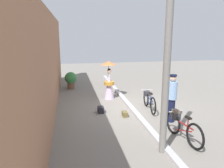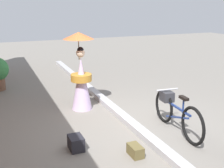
{
  "view_description": "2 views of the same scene",
  "coord_description": "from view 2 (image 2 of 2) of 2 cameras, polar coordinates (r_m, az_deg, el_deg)",
  "views": [
    {
      "loc": [
        -8.67,
        2.46,
        3.09
      ],
      "look_at": [
        0.53,
        0.69,
        0.96
      ],
      "focal_mm": 35.69,
      "sensor_mm": 36.0,
      "label": 1
    },
    {
      "loc": [
        -4.64,
        2.46,
        2.44
      ],
      "look_at": [
        0.39,
        0.35,
        0.89
      ],
      "focal_mm": 45.9,
      "sensor_mm": 36.0,
      "label": 2
    }
  ],
  "objects": [
    {
      "name": "ground_plane",
      "position": [
        5.8,
        4.75,
        -9.14
      ],
      "size": [
        30.0,
        30.0,
        0.0
      ],
      "primitive_type": "plane",
      "color": "gray"
    },
    {
      "name": "backpack_spare",
      "position": [
        4.87,
        4.73,
        -13.01
      ],
      "size": [
        0.32,
        0.18,
        0.18
      ],
      "color": "brown",
      "rests_on": "ground_plane"
    },
    {
      "name": "backpack_on_pavement",
      "position": [
        5.06,
        -7.11,
        -11.52
      ],
      "size": [
        0.32,
        0.23,
        0.24
      ],
      "color": "#26262D",
      "rests_on": "ground_plane"
    },
    {
      "name": "bicycle_near_officer",
      "position": [
        5.75,
        12.51,
        -5.34
      ],
      "size": [
        1.77,
        0.48,
        0.78
      ],
      "color": "black",
      "rests_on": "ground_plane"
    },
    {
      "name": "sidewalk_curb",
      "position": [
        5.77,
        4.76,
        -8.6
      ],
      "size": [
        14.0,
        0.2,
        0.12
      ],
      "primitive_type": "cube",
      "color": "#B2B2B7",
      "rests_on": "ground_plane"
    },
    {
      "name": "person_with_parasol",
      "position": [
        6.68,
        -6.23,
        2.1
      ],
      "size": [
        0.7,
        0.7,
        1.82
      ],
      "color": "silver",
      "rests_on": "ground_plane"
    }
  ]
}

